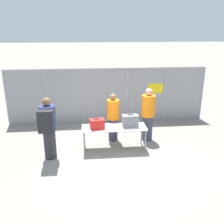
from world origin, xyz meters
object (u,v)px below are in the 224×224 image
(suitcase_grey, at_px, (130,121))
(security_worker_near, at_px, (113,117))
(suitcase_red, at_px, (97,124))
(utility_trailer, at_px, (131,97))
(security_worker_far, at_px, (148,114))
(inspection_table, at_px, (114,129))
(traveler_hooded, at_px, (48,127))

(suitcase_grey, xyz_separation_m, security_worker_near, (-0.47, 0.68, -0.09))
(suitcase_red, distance_m, utility_trailer, 5.14)
(security_worker_near, relative_size, security_worker_far, 0.91)
(security_worker_near, relative_size, utility_trailer, 0.42)
(inspection_table, bearing_deg, security_worker_near, 87.26)
(suitcase_grey, bearing_deg, suitcase_red, -176.60)
(inspection_table, height_order, utility_trailer, inspection_table)
(suitcase_red, relative_size, security_worker_near, 0.28)
(inspection_table, xyz_separation_m, suitcase_red, (-0.53, -0.07, 0.21))
(security_worker_far, height_order, utility_trailer, security_worker_far)
(inspection_table, height_order, traveler_hooded, traveler_hooded)
(security_worker_far, bearing_deg, utility_trailer, -80.10)
(inspection_table, distance_m, traveler_hooded, 2.01)
(security_worker_far, bearing_deg, traveler_hooded, 29.79)
(security_worker_far, bearing_deg, suitcase_grey, 52.46)
(security_worker_near, bearing_deg, suitcase_grey, 131.07)
(utility_trailer, bearing_deg, inspection_table, -105.89)
(suitcase_grey, height_order, security_worker_near, security_worker_near)
(suitcase_grey, height_order, utility_trailer, suitcase_grey)
(traveler_hooded, distance_m, security_worker_far, 3.32)
(suitcase_red, xyz_separation_m, utility_trailer, (1.87, 4.77, -0.48))
(inspection_table, xyz_separation_m, security_worker_near, (0.03, 0.67, 0.16))
(suitcase_grey, distance_m, traveler_hooded, 2.48)
(suitcase_grey, relative_size, security_worker_near, 0.31)
(traveler_hooded, bearing_deg, suitcase_grey, -6.15)
(security_worker_near, height_order, utility_trailer, security_worker_near)
(utility_trailer, bearing_deg, traveler_hooded, -122.61)
(suitcase_grey, distance_m, security_worker_near, 0.83)
(traveler_hooded, relative_size, security_worker_near, 1.13)
(inspection_table, relative_size, traveler_hooded, 1.08)
(inspection_table, xyz_separation_m, utility_trailer, (1.34, 4.70, -0.27))
(suitcase_grey, relative_size, utility_trailer, 0.13)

